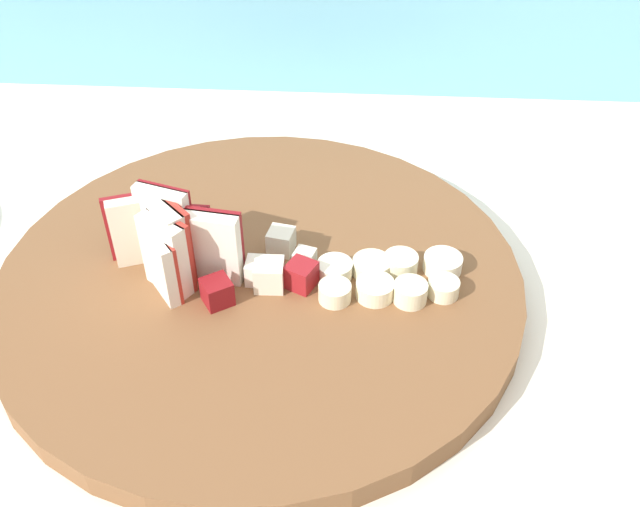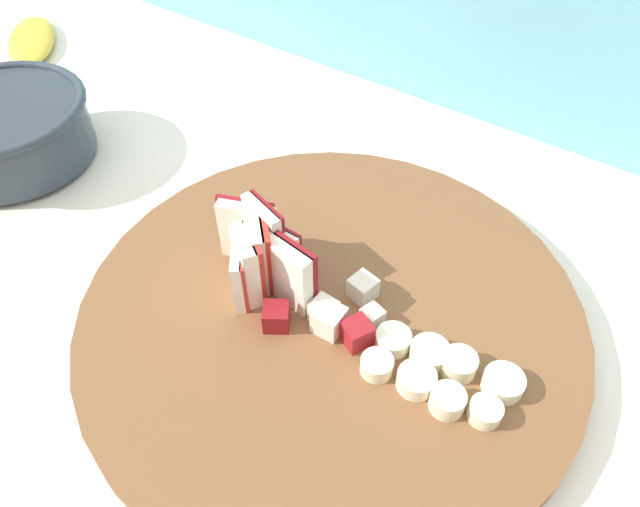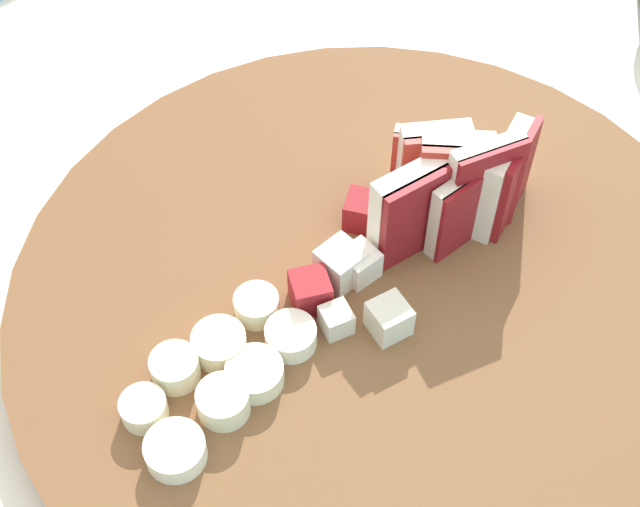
# 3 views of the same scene
# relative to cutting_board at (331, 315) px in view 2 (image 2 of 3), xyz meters

# --- Properties ---
(tiled_countertop) EXTENTS (1.57, 0.77, 0.93)m
(tiled_countertop) POSITION_rel_cutting_board_xyz_m (-0.09, -0.04, -0.47)
(tiled_countertop) COLOR silver
(tiled_countertop) RESTS_ON ground
(tile_backsplash) EXTENTS (2.40, 0.04, 1.27)m
(tile_backsplash) POSITION_rel_cutting_board_xyz_m (-0.09, 0.36, -0.30)
(tile_backsplash) COLOR #6BADC6
(tile_backsplash) RESTS_ON ground
(cutting_board) EXTENTS (0.41, 0.41, 0.02)m
(cutting_board) POSITION_rel_cutting_board_xyz_m (0.00, 0.00, 0.00)
(cutting_board) COLOR brown
(cutting_board) RESTS_ON tiled_countertop
(apple_wedge_fan) EXTENTS (0.11, 0.07, 0.07)m
(apple_wedge_fan) POSITION_rel_cutting_board_xyz_m (-0.06, -0.01, 0.04)
(apple_wedge_fan) COLOR #B22D23
(apple_wedge_fan) RESTS_ON cutting_board
(apple_dice_pile) EXTENTS (0.09, 0.09, 0.02)m
(apple_dice_pile) POSITION_rel_cutting_board_xyz_m (0.01, -0.01, 0.02)
(apple_dice_pile) COLOR maroon
(apple_dice_pile) RESTS_ON cutting_board
(banana_slice_rows) EXTENTS (0.11, 0.07, 0.02)m
(banana_slice_rows) POSITION_rel_cutting_board_xyz_m (0.10, -0.01, 0.02)
(banana_slice_rows) COLOR beige
(banana_slice_rows) RESTS_ON cutting_board
(ceramic_bowl) EXTENTS (0.18, 0.18, 0.07)m
(ceramic_bowl) POSITION_rel_cutting_board_xyz_m (-0.40, -0.01, 0.03)
(ceramic_bowl) COLOR #2D3842
(ceramic_bowl) RESTS_ON tiled_countertop
(banana_peel) EXTENTS (0.15, 0.14, 0.02)m
(banana_peel) POSITION_rel_cutting_board_xyz_m (-0.60, 0.16, -0.00)
(banana_peel) COLOR gold
(banana_peel) RESTS_ON tiled_countertop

